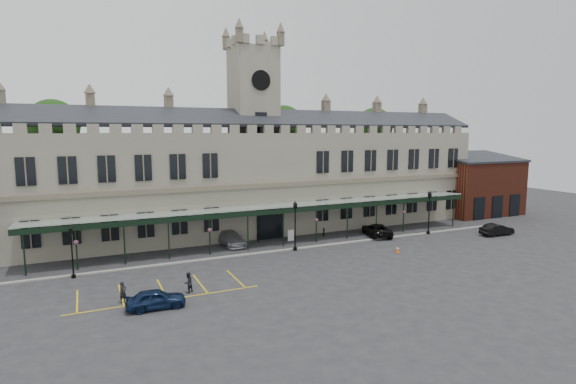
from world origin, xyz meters
name	(u,v)px	position (x,y,z in m)	size (l,w,h in m)	color
ground	(315,264)	(0.00, 0.00, 0.00)	(140.00, 140.00, 0.00)	#262629
station_building	(254,178)	(0.00, 15.91, 6.47)	(60.00, 10.36, 17.30)	slate
clock_tower	(254,124)	(0.00, 16.00, 13.11)	(5.60, 5.60, 24.80)	slate
canopy	(282,224)	(0.00, 7.46, 2.40)	(50.00, 4.10, 4.30)	#8C9E93
brick_annex	(476,186)	(34.00, 12.97, 4.16)	(12.40, 8.36, 9.23)	#5C2315
kerb	(290,249)	(0.00, 5.50, 0.06)	(60.00, 0.40, 0.12)	gray
parking_markings	(163,291)	(-14.00, -1.50, 0.00)	(16.00, 6.00, 0.01)	gold
tree_behind_left	(53,126)	(-22.00, 25.00, 12.81)	(6.00, 6.00, 16.00)	#332314
tree_behind_mid	(284,127)	(8.00, 25.00, 12.81)	(6.00, 6.00, 16.00)	#332314
tree_behind_right	(374,128)	(24.00, 25.00, 12.81)	(6.00, 6.00, 16.00)	#332314
lamp_post_left	(72,247)	(-20.30, 4.90, 2.70)	(0.43, 0.43, 4.55)	black
lamp_post_mid	(295,221)	(0.39, 5.09, 3.06)	(0.49, 0.49, 5.16)	black
lamp_post_right	(429,209)	(18.18, 5.23, 3.08)	(0.49, 0.49, 5.19)	black
traffic_cone	(398,249)	(9.47, -0.02, 0.33)	(0.42, 0.42, 0.67)	#DE5107
sign_board	(291,235)	(1.73, 9.00, 0.61)	(0.73, 0.07, 1.25)	black
bollard_left	(258,238)	(-1.78, 10.06, 0.46)	(0.16, 0.16, 0.91)	black
bollard_right	(324,232)	(6.12, 9.28, 0.49)	(0.18, 0.18, 0.99)	black
car_left_a	(156,299)	(-15.00, -4.75, 0.68)	(1.62, 4.02, 1.37)	#0D1C39
car_taxi	(231,238)	(-5.00, 10.00, 0.75)	(2.11, 5.18, 1.50)	gray
car_van	(377,230)	(11.93, 6.97, 0.73)	(2.42, 5.25, 1.46)	black
car_right_b	(497,230)	(25.00, 1.27, 0.69)	(1.46, 4.19, 1.38)	black
person_a	(123,292)	(-16.99, -2.72, 0.78)	(0.57, 0.37, 1.57)	black
person_b	(188,283)	(-12.30, -2.60, 0.79)	(0.77, 0.60, 1.58)	black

